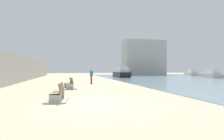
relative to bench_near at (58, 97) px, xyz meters
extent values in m
plane|color=#C6B793|center=(1.69, 16.74, -0.23)|extent=(120.00, 120.00, 0.00)
cube|color=#ADAAA3|center=(-5.81, 16.74, 1.51)|extent=(0.80, 64.00, 3.49)
cube|color=#ADAAA3|center=(-0.09, -0.70, 0.01)|extent=(0.61, 0.25, 0.50)
cube|color=#ADAAA3|center=(0.03, 0.70, 0.01)|extent=(0.61, 0.25, 0.50)
cube|color=brown|center=(-0.03, 0.00, 0.22)|extent=(0.63, 1.64, 0.06)
cube|color=brown|center=(0.20, -0.02, 0.50)|extent=(0.30, 1.61, 0.50)
cube|color=#ADAAA3|center=(-0.03, 0.00, -0.19)|extent=(1.27, 2.18, 0.08)
cube|color=#ADAAA3|center=(0.68, 6.10, 0.01)|extent=(0.62, 0.27, 0.50)
cube|color=#ADAAA3|center=(0.50, 7.49, 0.01)|extent=(0.62, 0.27, 0.50)
cube|color=brown|center=(0.59, 6.79, 0.22)|extent=(0.70, 1.65, 0.06)
cube|color=brown|center=(0.82, 6.82, 0.50)|extent=(0.37, 1.61, 0.50)
cube|color=#ADAAA3|center=(0.59, 6.79, -0.19)|extent=(1.36, 2.22, 0.08)
cylinder|color=#B22D33|center=(3.31, 12.79, 0.20)|extent=(0.12, 0.12, 0.87)
cylinder|color=#B22D33|center=(3.23, 12.89, 0.20)|extent=(0.12, 0.12, 0.87)
cube|color=teal|center=(3.27, 12.84, 0.95)|extent=(0.34, 0.36, 0.62)
sphere|color=tan|center=(3.27, 12.84, 1.41)|extent=(0.24, 0.24, 0.24)
cylinder|color=teal|center=(3.40, 12.67, 0.98)|extent=(0.09, 0.09, 0.56)
cylinder|color=teal|center=(3.13, 13.01, 0.98)|extent=(0.09, 0.09, 0.56)
cube|color=black|center=(11.56, 30.09, 0.33)|extent=(2.37, 6.92, 1.05)
cube|color=white|center=(11.54, 29.06, 1.43)|extent=(1.63, 3.05, 1.15)
cube|color=beige|center=(28.83, 24.31, 0.22)|extent=(3.20, 6.12, 0.83)
cube|color=white|center=(28.70, 23.45, 1.17)|extent=(2.02, 2.78, 1.07)
cube|color=navy|center=(15.18, 39.57, 0.24)|extent=(2.25, 7.73, 0.88)
cube|color=white|center=(15.09, 38.43, 1.19)|extent=(1.42, 3.44, 1.01)
cube|color=beige|center=(32.33, 35.85, 0.23)|extent=(3.71, 6.02, 0.85)
cube|color=white|center=(32.11, 35.04, 1.12)|extent=(2.20, 2.81, 0.93)
cube|color=#ADAAA3|center=(22.27, 44.74, 4.83)|extent=(12.00, 6.00, 10.13)
camera|label=1|loc=(0.58, -11.20, 1.49)|focal=32.10mm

